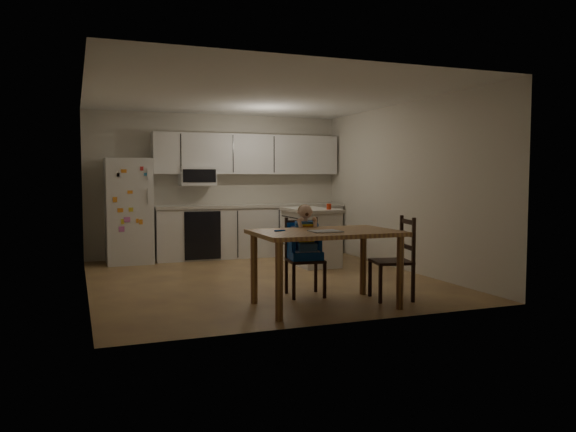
% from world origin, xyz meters
% --- Properties ---
extents(room, '(4.52, 5.01, 2.51)m').
position_xyz_m(room, '(0.00, 0.48, 1.25)').
color(room, brown).
rests_on(room, ground).
extents(refrigerator, '(0.72, 0.70, 1.70)m').
position_xyz_m(refrigerator, '(-1.55, 2.15, 0.85)').
color(refrigerator, silver).
rests_on(refrigerator, ground).
extents(kitchen_run, '(3.37, 0.62, 2.15)m').
position_xyz_m(kitchen_run, '(0.50, 2.24, 0.88)').
color(kitchen_run, silver).
rests_on(kitchen_run, ground).
extents(kitchen_island, '(0.64, 1.22, 0.90)m').
position_xyz_m(kitchen_island, '(1.16, 0.98, 0.45)').
color(kitchen_island, silver).
rests_on(kitchen_island, ground).
extents(red_cup, '(0.07, 0.07, 0.09)m').
position_xyz_m(red_cup, '(1.32, 0.62, 0.94)').
color(red_cup, red).
rests_on(red_cup, kitchen_island).
extents(dining_table, '(1.54, 0.99, 0.82)m').
position_xyz_m(dining_table, '(0.15, -1.80, 0.71)').
color(dining_table, brown).
rests_on(dining_table, ground).
extents(napkin, '(0.31, 0.26, 0.01)m').
position_xyz_m(napkin, '(0.09, -1.90, 0.83)').
color(napkin, silver).
rests_on(napkin, dining_table).
extents(toddler_spoon, '(0.12, 0.06, 0.02)m').
position_xyz_m(toddler_spoon, '(-0.35, -1.69, 0.83)').
color(toddler_spoon, '#0C46BF').
rests_on(toddler_spoon, dining_table).
extents(chair_booster, '(0.45, 0.45, 1.08)m').
position_xyz_m(chair_booster, '(0.16, -1.18, 0.65)').
color(chair_booster, black).
rests_on(chair_booster, ground).
extents(chair_side, '(0.50, 0.50, 0.95)m').
position_xyz_m(chair_side, '(1.09, -1.76, 0.54)').
color(chair_side, black).
rests_on(chair_side, ground).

